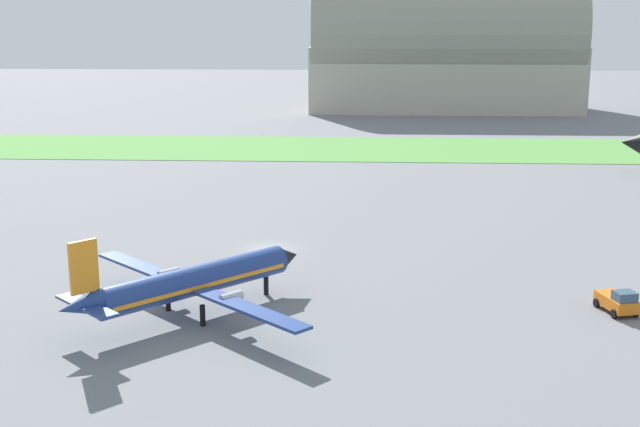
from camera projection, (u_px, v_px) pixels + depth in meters
ground_plane at (269, 248)px, 80.39m from camera, size 600.00×600.00×0.00m
grass_taxiway_strip at (310, 148)px, 143.26m from camera, size 360.00×28.00×0.08m
airplane_foreground_turboprop at (192, 281)px, 61.37m from camera, size 19.10×18.13×7.43m
pushback_tug_near_gate at (618, 301)px, 62.44m from camera, size 2.78×3.93×1.95m
hangar_distant at (443, 47)px, 203.35m from camera, size 64.56×32.60×34.80m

